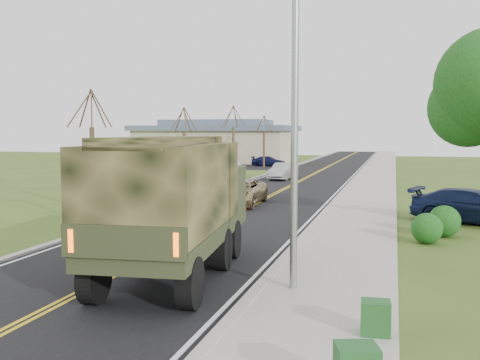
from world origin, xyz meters
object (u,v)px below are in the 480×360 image
at_px(sedan_silver, 283,171).
at_px(pickup_navy, 472,206).
at_px(utility_box_far, 376,318).
at_px(suv_champagne, 238,192).
at_px(military_truck, 174,197).

distance_m(sedan_silver, pickup_navy, 22.60).
bearing_deg(utility_box_far, suv_champagne, 110.32).
relative_size(pickup_navy, utility_box_far, 7.90).
bearing_deg(utility_box_far, sedan_silver, 100.51).
height_order(military_truck, utility_box_far, military_truck).
distance_m(pickup_navy, utility_box_far, 15.12).
relative_size(sedan_silver, pickup_navy, 0.82).
xyz_separation_m(suv_champagne, utility_box_far, (7.86, -17.44, -0.31)).
bearing_deg(utility_box_far, pickup_navy, 72.45).
bearing_deg(suv_champagne, sedan_silver, 90.89).
xyz_separation_m(sedan_silver, utility_box_far, (8.69, -33.69, -0.27)).
bearing_deg(pickup_navy, sedan_silver, 50.21).
bearing_deg(utility_box_far, military_truck, 146.54).
bearing_deg(suv_champagne, utility_box_far, -67.75).
relative_size(suv_champagne, pickup_navy, 1.03).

